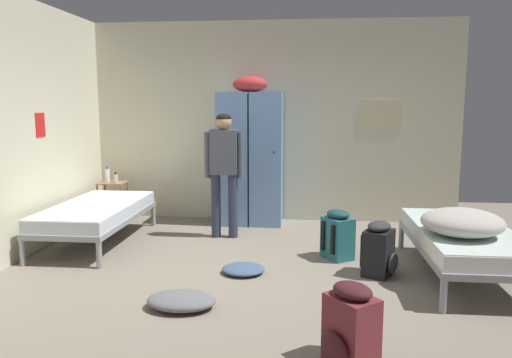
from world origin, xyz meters
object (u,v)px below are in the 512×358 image
Objects in this scene: bed_left_rear at (96,212)px; person_traveler at (224,164)px; locker_bank at (250,156)px; backpack_maroon at (350,326)px; backpack_black at (379,250)px; clothes_pile_grey at (181,301)px; clothes_pile_denim at (243,269)px; backpack_teal at (338,235)px; bed_right at (464,239)px; water_bottle at (107,175)px; shelf_unit at (113,197)px; lotion_bottle at (116,178)px; bedding_heap at (462,222)px.

bed_left_rear is 1.67m from person_traveler.
locker_bank is 3.76× the size of backpack_maroon.
clothes_pile_grey is at bearing -150.60° from backpack_black.
backpack_black reaches higher than clothes_pile_denim.
locker_bank is 4.01m from backpack_maroon.
backpack_maroon is 1.92m from clothes_pile_denim.
backpack_teal reaches higher than clothes_pile_denim.
bed_left_rear reaches higher than clothes_pile_denim.
bed_left_rear is (-4.09, 0.78, 0.00)m from bed_right.
backpack_maroon is (-1.25, -1.80, -0.12)m from bed_right.
backpack_teal is (1.39, -0.75, -0.69)m from person_traveler.
bed_right is 1.21× the size of person_traveler.
water_bottle is (-4.42, 1.95, 0.29)m from bed_right.
shelf_unit is 3.72× the size of lotion_bottle.
locker_bank is 3.12m from bed_right.
person_traveler is 1.73m from backpack_teal.
lotion_bottle is (-1.94, -0.09, -0.33)m from locker_bank.
backpack_maroon is at bearing -50.37° from shelf_unit.
backpack_black is at bearing -35.64° from person_traveler.
water_bottle is (-4.31, 2.23, 0.06)m from bedding_heap.
shelf_unit is at bearing 120.77° from clothes_pile_grey.
bed_left_rear is 2.56× the size of bedding_heap.
clothes_pile_denim is at bearing -148.90° from backpack_teal.
backpack_maroon reaches higher than bed_right.
bed_left_rear reaches higher than clothes_pile_grey.
bed_left_rear is at bearing 165.66° from backpack_black.
lotion_bottle is 0.26× the size of clothes_pile_grey.
bedding_heap is at bearing 53.39° from backpack_maroon.
bed_left_rear is 3.45× the size of backpack_black.
backpack_maroon is at bearing -50.71° from lotion_bottle.
bed_left_rear is at bearing -74.25° from water_bottle.
person_traveler is (1.51, 0.43, 0.57)m from bed_left_rear.
backpack_teal reaches higher than clothes_pile_grey.
lotion_bottle is at bearing -177.20° from locker_bank.
bed_left_rear is 12.42× the size of lotion_bottle.
lotion_bottle is (-0.18, 1.11, 0.26)m from bed_left_rear.
locker_bank is 1.97m from lotion_bottle.
bedding_heap is at bearing -27.52° from shelf_unit.
bedding_heap reaches higher than backpack_black.
backpack_maroon is 1.54m from clothes_pile_grey.
bedding_heap is 1.35× the size of backpack_maroon.
bedding_heap is 4.84× the size of lotion_bottle.
water_bottle is (-0.33, 1.17, 0.29)m from bed_left_rear.
shelf_unit is 1.04× the size of backpack_black.
bed_left_rear is at bearing 129.81° from clothes_pile_grey.
backpack_maroon is 1.80m from backpack_black.
lotion_bottle is (-4.16, 2.17, 0.02)m from bedding_heap.
backpack_black is (0.37, -0.52, 0.00)m from backpack_teal.
locker_bank is 2.21m from bed_left_rear.
bed_left_rear is 4.40× the size of clothes_pile_denim.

